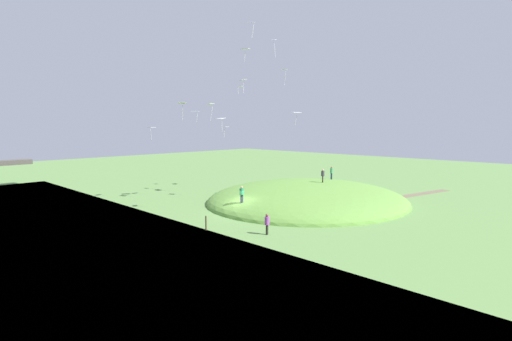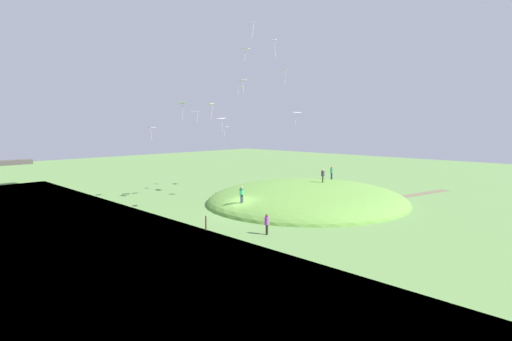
{
  "view_description": "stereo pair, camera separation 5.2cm",
  "coord_description": "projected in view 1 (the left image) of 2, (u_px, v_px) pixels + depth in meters",
  "views": [
    {
      "loc": [
        -26.17,
        -27.86,
        9.01
      ],
      "look_at": [
        1.15,
        -1.5,
        4.54
      ],
      "focal_mm": 26.7,
      "sensor_mm": 36.0,
      "label": 1
    },
    {
      "loc": [
        -26.14,
        -27.89,
        9.01
      ],
      "look_at": [
        1.15,
        -1.5,
        4.54
      ],
      "focal_mm": 26.7,
      "sensor_mm": 36.0,
      "label": 2
    }
  ],
  "objects": [
    {
      "name": "kite_8",
      "position": [
        210.0,
        105.0,
        45.49
      ],
      "size": [
        0.88,
        0.75,
        2.02
      ],
      "color": "white"
    },
    {
      "name": "kite_12",
      "position": [
        243.0,
        81.0,
        36.57
      ],
      "size": [
        0.84,
        0.95,
        1.3
      ],
      "color": "white"
    },
    {
      "name": "person_with_child",
      "position": [
        267.0,
        221.0,
        31.5
      ],
      "size": [
        0.46,
        0.46,
        1.77
      ],
      "rotation": [
        0.0,
        0.0,
        3.34
      ],
      "color": "black",
      "rests_on": "ground_plane"
    },
    {
      "name": "kite_10",
      "position": [
        182.0,
        104.0,
        40.3
      ],
      "size": [
        1.06,
        1.06,
        1.86
      ],
      "color": "silver"
    },
    {
      "name": "kite_9",
      "position": [
        221.0,
        119.0,
        48.81
      ],
      "size": [
        0.84,
        1.2,
        1.77
      ],
      "color": "white"
    },
    {
      "name": "kite_7",
      "position": [
        226.0,
        127.0,
        54.96
      ],
      "size": [
        0.81,
        1.03,
        1.55
      ],
      "color": "silver"
    },
    {
      "name": "kite_3",
      "position": [
        152.0,
        128.0,
        45.58
      ],
      "size": [
        0.89,
        0.69,
        1.59
      ],
      "color": "white"
    },
    {
      "name": "person_walking_path",
      "position": [
        242.0,
        192.0,
        38.48
      ],
      "size": [
        0.58,
        0.58,
        1.69
      ],
      "rotation": [
        0.0,
        0.0,
        2.85
      ],
      "color": "#2B3344",
      "rests_on": "grass_hill"
    },
    {
      "name": "ground_plane",
      "position": [
        238.0,
        214.0,
        38.97
      ],
      "size": [
        160.0,
        160.0,
        0.0
      ],
      "primitive_type": "plane",
      "color": "#618A48"
    },
    {
      "name": "kite_0",
      "position": [
        274.0,
        42.0,
        45.78
      ],
      "size": [
        0.61,
        0.73,
        2.16
      ],
      "color": "white"
    },
    {
      "name": "kite_11",
      "position": [
        245.0,
        50.0,
        40.93
      ],
      "size": [
        0.87,
        1.05,
        1.38
      ],
      "color": "white"
    },
    {
      "name": "kite_5",
      "position": [
        284.0,
        71.0,
        42.99
      ],
      "size": [
        0.9,
        0.95,
        1.76
      ],
      "color": "white"
    },
    {
      "name": "kite_1",
      "position": [
        240.0,
        87.0,
        52.27
      ],
      "size": [
        0.67,
        0.76,
        1.09
      ],
      "color": "white"
    },
    {
      "name": "grass_hill",
      "position": [
        307.0,
        201.0,
        45.71
      ],
      "size": [
        24.68,
        23.24,
        4.57
      ],
      "primitive_type": "ellipsoid",
      "color": "#63973E",
      "rests_on": "ground_plane"
    },
    {
      "name": "person_near_shore",
      "position": [
        323.0,
        174.0,
        45.39
      ],
      "size": [
        0.54,
        0.54,
        1.63
      ],
      "rotation": [
        0.0,
        0.0,
        3.65
      ],
      "color": "black",
      "rests_on": "grass_hill"
    },
    {
      "name": "person_watching_kites",
      "position": [
        332.0,
        171.0,
        49.8
      ],
      "size": [
        0.44,
        0.44,
        1.72
      ],
      "rotation": [
        0.0,
        0.0,
        4.97
      ],
      "color": "#1D364D",
      "rests_on": "grass_hill"
    },
    {
      "name": "kite_2",
      "position": [
        252.0,
        23.0,
        34.4
      ],
      "size": [
        0.9,
        0.88,
        1.48
      ],
      "color": "white"
    },
    {
      "name": "kite_4",
      "position": [
        195.0,
        112.0,
        45.34
      ],
      "size": [
        1.24,
        1.19,
        1.27
      ],
      "color": "white"
    },
    {
      "name": "dirt_path",
      "position": [
        419.0,
        194.0,
        50.24
      ],
      "size": [
        12.39,
        4.11,
        0.04
      ],
      "primitive_type": "cube",
      "rotation": [
        0.0,
        0.0,
        -0.24
      ],
      "color": "#6E5F4B",
      "rests_on": "ground_plane"
    },
    {
      "name": "kite_6",
      "position": [
        297.0,
        113.0,
        46.02
      ],
      "size": [
        1.29,
        1.11,
        1.59
      ],
      "color": "white"
    },
    {
      "name": "mooring_post",
      "position": [
        206.0,
        223.0,
        32.96
      ],
      "size": [
        0.14,
        0.14,
        1.25
      ],
      "primitive_type": "cylinder",
      "color": "brown",
      "rests_on": "ground_plane"
    }
  ]
}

